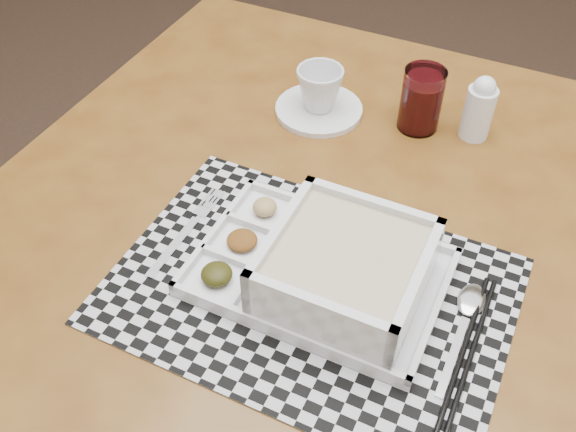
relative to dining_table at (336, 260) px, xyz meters
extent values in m
plane|color=#2F2117|center=(-0.22, 0.57, -0.71)|extent=(5.00, 5.00, 0.00)
cube|color=#4F2B0E|center=(0.00, 0.00, 0.06)|extent=(1.05, 1.05, 0.04)
cylinder|color=#4F2B0E|center=(-0.47, 0.47, -0.33)|extent=(0.05, 0.05, 0.74)
cube|color=#4F2B0E|center=(0.00, 0.45, 0.00)|extent=(0.90, 0.04, 0.08)
cube|color=#4F2B0E|center=(-0.45, 0.00, 0.00)|extent=(0.04, 0.90, 0.08)
cube|color=#B5B5BD|center=(0.01, -0.13, 0.08)|extent=(0.51, 0.36, 0.00)
cube|color=silver|center=(0.02, -0.11, 0.09)|extent=(0.32, 0.22, 0.01)
cube|color=silver|center=(0.01, 0.00, 0.10)|extent=(0.32, 0.01, 0.01)
cube|color=silver|center=(0.02, -0.21, 0.10)|extent=(0.32, 0.01, 0.01)
cube|color=silver|center=(-0.14, -0.11, 0.10)|extent=(0.01, 0.22, 0.01)
cube|color=silver|center=(0.17, -0.11, 0.10)|extent=(0.01, 0.22, 0.01)
cube|color=silver|center=(-0.06, -0.11, 0.10)|extent=(0.01, 0.20, 0.01)
cube|color=silver|center=(-0.10, -0.14, 0.10)|extent=(0.08, 0.01, 0.01)
cube|color=silver|center=(-0.10, -0.07, 0.10)|extent=(0.08, 0.01, 0.01)
ellipsoid|color=black|center=(-0.10, -0.17, 0.10)|extent=(0.04, 0.04, 0.02)
ellipsoid|color=#4A200C|center=(-0.10, -0.11, 0.10)|extent=(0.04, 0.04, 0.02)
ellipsoid|color=olive|center=(-0.10, -0.04, 0.10)|extent=(0.03, 0.03, 0.02)
cube|color=silver|center=(0.05, -0.12, 0.10)|extent=(0.19, 0.19, 0.01)
cube|color=silver|center=(0.05, -0.03, 0.13)|extent=(0.19, 0.01, 0.08)
cube|color=silver|center=(0.06, -0.21, 0.13)|extent=(0.19, 0.01, 0.08)
cube|color=silver|center=(-0.03, -0.12, 0.13)|extent=(0.01, 0.19, 0.08)
cube|color=silver|center=(0.14, -0.12, 0.13)|extent=(0.01, 0.19, 0.08)
cube|color=#C7B394|center=(0.05, -0.12, 0.13)|extent=(0.17, 0.17, 0.07)
cube|color=silver|center=(-0.19, -0.14, 0.09)|extent=(0.01, 0.12, 0.00)
cube|color=silver|center=(-0.19, -0.07, 0.09)|extent=(0.02, 0.02, 0.00)
cube|color=silver|center=(-0.19, -0.04, 0.09)|extent=(0.00, 0.04, 0.00)
cube|color=silver|center=(-0.19, -0.04, 0.09)|extent=(0.00, 0.04, 0.00)
cube|color=silver|center=(-0.18, -0.04, 0.09)|extent=(0.00, 0.04, 0.00)
cube|color=silver|center=(-0.18, -0.04, 0.09)|extent=(0.00, 0.04, 0.00)
cube|color=silver|center=(0.21, -0.15, 0.09)|extent=(0.01, 0.12, 0.00)
ellipsoid|color=silver|center=(0.21, -0.06, 0.09)|extent=(0.04, 0.06, 0.01)
cylinder|color=black|center=(0.22, -0.14, 0.09)|extent=(0.01, 0.24, 0.01)
cylinder|color=black|center=(0.23, -0.14, 0.09)|extent=(0.01, 0.24, 0.01)
cylinder|color=silver|center=(-0.13, 0.23, 0.09)|extent=(0.15, 0.15, 0.01)
imported|color=silver|center=(-0.13, 0.23, 0.13)|extent=(0.10, 0.10, 0.07)
cylinder|color=white|center=(0.03, 0.27, 0.13)|extent=(0.07, 0.07, 0.11)
cylinder|color=#390409|center=(0.03, 0.27, 0.12)|extent=(0.06, 0.06, 0.09)
cylinder|color=silver|center=(0.12, 0.28, 0.13)|extent=(0.05, 0.05, 0.09)
sphere|color=silver|center=(0.12, 0.28, 0.17)|extent=(0.04, 0.04, 0.04)
camera|label=1|loc=(0.21, -0.61, 0.74)|focal=40.00mm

